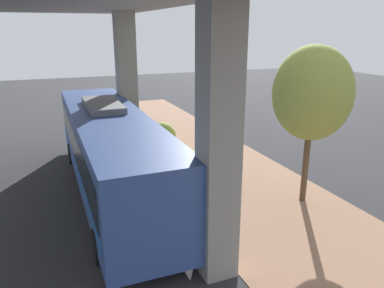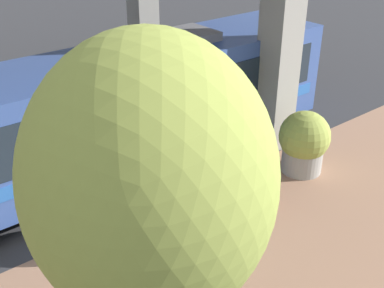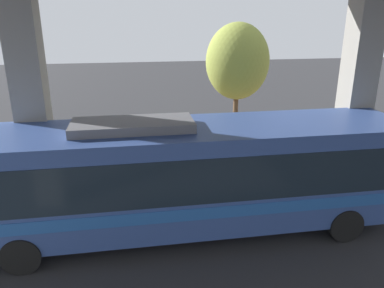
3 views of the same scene
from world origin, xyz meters
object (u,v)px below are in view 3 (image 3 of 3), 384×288
Objects in this scene: bus at (181,173)px; planter_extra at (191,155)px; fire_hydrant at (129,172)px; planter_middle at (159,172)px; street_tree_near at (237,62)px; planter_back at (204,161)px; planter_front at (68,169)px.

bus is 9.23× the size of planter_extra.
bus is 4.67m from planter_extra.
fire_hydrant is 0.72× the size of planter_middle.
planter_middle is 0.23× the size of street_tree_near.
planter_extra is (-1.38, 1.43, 0.03)m from planter_middle.
planter_extra is at bearing -167.27° from planter_back.
bus is 13.29× the size of fire_hydrant.
planter_back is 5.25m from street_tree_near.
planter_front is 0.30× the size of street_tree_near.
planter_front is at bearing -64.60° from street_tree_near.
street_tree_near is at bearing 133.06° from planter_middle.
bus is at bearing 48.32° from planter_front.
planter_front is 1.31× the size of planter_middle.
fire_hydrant is (-3.60, -1.52, -1.41)m from bus.
street_tree_near reaches higher than planter_middle.
bus reaches higher than planter_front.
planter_back is at bearing 80.19° from fire_hydrant.
planter_front is 4.96m from planter_back.
planter_front is at bearing -94.30° from planter_middle.
planter_back reaches higher than fire_hydrant.
bus is 4.16m from fire_hydrant.
planter_front is at bearing -131.68° from bus.
planter_back is at bearing 93.30° from planter_middle.
fire_hydrant is 0.55× the size of planter_front.
planter_front is (0.34, -2.14, 0.41)m from fire_hydrant.
fire_hydrant is 2.20m from planter_front.
bus reaches higher than planter_middle.
street_tree_near is (-3.04, 5.00, 3.67)m from fire_hydrant.
planter_front is 3.27m from planter_middle.
fire_hydrant is 0.54× the size of planter_back.
bus is 7.14× the size of planter_back.
planter_front reaches higher than fire_hydrant.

